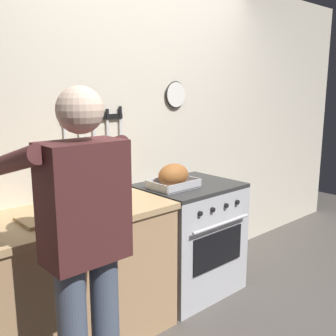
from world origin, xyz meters
TOP-DOWN VIEW (x-y plane):
  - wall_back at (0.00, 1.35)m, footprint 6.00×0.13m
  - counter_block at (-1.21, 0.99)m, footprint 2.03×0.65m
  - stove at (0.22, 0.99)m, footprint 0.76×0.67m
  - person_cook at (-1.06, 0.41)m, footprint 0.51×0.63m
  - roasting_pan at (0.04, 0.98)m, footprint 0.35×0.26m
  - cutting_board at (-0.97, 0.93)m, footprint 0.36×0.24m
  - bottle_olive_oil at (-0.32, 1.09)m, footprint 0.06×0.06m
  - bottle_soy_sauce at (-0.85, 1.21)m, footprint 0.06×0.06m
  - bottle_vinegar at (-0.57, 1.13)m, footprint 0.06×0.06m

SIDE VIEW (x-z plane):
  - stove at x=0.22m, z-range 0.00..0.90m
  - counter_block at x=-1.21m, z-range 0.01..0.91m
  - cutting_board at x=-0.97m, z-range 0.90..0.92m
  - person_cook at x=-1.06m, z-range 0.12..1.78m
  - roasting_pan at x=0.04m, z-range 0.89..1.08m
  - bottle_vinegar at x=-0.57m, z-range 0.88..1.10m
  - bottle_soy_sauce at x=-0.85m, z-range 0.88..1.11m
  - bottle_olive_oil at x=-0.32m, z-range 0.88..1.17m
  - wall_back at x=0.00m, z-range 0.00..2.60m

